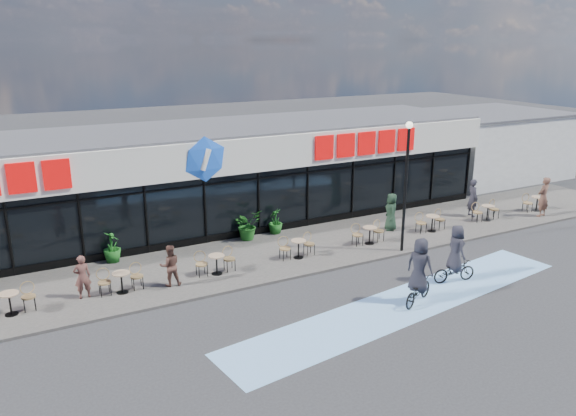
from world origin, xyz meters
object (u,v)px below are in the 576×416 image
(pedestrian_c, at_px, (543,197))
(pedestrian_a, at_px, (391,212))
(cyclist_a, at_px, (419,278))
(cyclist_b, at_px, (455,260))
(potted_plant_left, at_px, (112,247))
(pedestrian_b, at_px, (473,198))
(lamp_post, at_px, (406,176))
(patron_right, at_px, (170,265))
(potted_plant_right, at_px, (247,225))
(patron_left, at_px, (82,277))
(potted_plant_mid, at_px, (275,221))

(pedestrian_c, bearing_deg, pedestrian_a, -23.49)
(pedestrian_c, distance_m, cyclist_a, 12.46)
(cyclist_a, xyz_separation_m, cyclist_b, (2.32, 0.75, -0.06))
(potted_plant_left, relative_size, pedestrian_b, 0.67)
(lamp_post, xyz_separation_m, potted_plant_left, (-10.82, 4.35, -2.54))
(lamp_post, height_order, pedestrian_a, lamp_post)
(pedestrian_a, relative_size, pedestrian_c, 0.87)
(patron_right, bearing_deg, cyclist_a, 150.98)
(pedestrian_a, xyz_separation_m, cyclist_a, (-3.75, -6.29, -0.05))
(lamp_post, distance_m, cyclist_b, 3.99)
(pedestrian_b, distance_m, cyclist_b, 8.26)
(lamp_post, distance_m, pedestrian_c, 9.40)
(pedestrian_a, relative_size, cyclist_a, 0.75)
(potted_plant_left, bearing_deg, potted_plant_right, -0.80)
(pedestrian_c, relative_size, cyclist_a, 0.86)
(patron_right, height_order, pedestrian_a, pedestrian_a)
(patron_left, distance_m, patron_right, 2.91)
(patron_left, distance_m, cyclist_b, 13.02)
(potted_plant_mid, relative_size, pedestrian_a, 0.66)
(potted_plant_right, distance_m, cyclist_b, 8.92)
(patron_left, bearing_deg, cyclist_b, 156.71)
(potted_plant_right, xyz_separation_m, pedestrian_b, (11.16, -2.10, 0.28))
(potted_plant_left, height_order, potted_plant_mid, potted_plant_left)
(potted_plant_left, relative_size, cyclist_b, 0.58)
(potted_plant_mid, relative_size, patron_left, 0.74)
(lamp_post, relative_size, cyclist_a, 2.33)
(potted_plant_right, relative_size, cyclist_b, 0.60)
(pedestrian_b, bearing_deg, potted_plant_right, 91.35)
(pedestrian_c, xyz_separation_m, cyclist_a, (-11.63, -4.47, -0.17))
(potted_plant_mid, distance_m, patron_left, 9.16)
(cyclist_b, bearing_deg, pedestrian_b, 40.54)
(potted_plant_mid, xyz_separation_m, pedestrian_a, (4.89, -2.04, 0.30))
(patron_left, height_order, cyclist_a, cyclist_a)
(lamp_post, distance_m, potted_plant_left, 11.93)
(potted_plant_right, height_order, pedestrian_c, pedestrian_c)
(potted_plant_mid, relative_size, patron_right, 0.75)
(patron_left, bearing_deg, potted_plant_mid, -163.71)
(cyclist_b, bearing_deg, cyclist_a, -162.19)
(patron_left, xyz_separation_m, cyclist_a, (9.83, -5.42, 0.05))
(potted_plant_mid, bearing_deg, cyclist_a, -82.18)
(pedestrian_a, bearing_deg, patron_right, -59.13)
(pedestrian_b, distance_m, pedestrian_c, 3.45)
(potted_plant_right, height_order, pedestrian_b, pedestrian_b)
(patron_left, height_order, cyclist_b, cyclist_b)
(cyclist_a, bearing_deg, pedestrian_c, 21.03)
(cyclist_b, bearing_deg, potted_plant_left, 144.66)
(lamp_post, relative_size, potted_plant_left, 4.30)
(pedestrian_a, height_order, cyclist_a, cyclist_a)
(lamp_post, xyz_separation_m, pedestrian_a, (1.24, 2.36, -2.30))
(potted_plant_mid, distance_m, pedestrian_c, 13.35)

